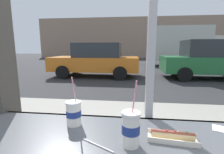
% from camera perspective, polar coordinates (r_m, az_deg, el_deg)
% --- Properties ---
extents(ground_plane, '(60.00, 60.00, 0.00)m').
position_cam_1_polar(ground_plane, '(9.16, 7.41, 0.80)').
color(ground_plane, '#2D2D30').
extents(sidewalk_strip, '(16.00, 2.80, 0.12)m').
position_cam_1_polar(sidewalk_strip, '(3.00, 8.78, -18.15)').
color(sidewalk_strip, '#9E998E').
rests_on(sidewalk_strip, ground).
extents(building_facade_far, '(28.00, 1.20, 5.75)m').
position_cam_1_polar(building_facade_far, '(24.82, 7.18, 13.31)').
color(building_facade_far, gray).
rests_on(building_facade_far, ground).
extents(soda_cup_left, '(0.10, 0.10, 0.31)m').
position_cam_1_polar(soda_cup_left, '(1.07, -13.16, -12.02)').
color(soda_cup_left, white).
rests_on(soda_cup_left, window_counter).
extents(soda_cup_right, '(0.09, 0.09, 0.33)m').
position_cam_1_polar(soda_cup_right, '(0.84, 6.53, -17.29)').
color(soda_cup_right, silver).
rests_on(soda_cup_right, window_counter).
extents(hotdog_tray_near, '(0.26, 0.13, 0.05)m').
position_cam_1_polar(hotdog_tray_near, '(0.96, 20.22, -18.69)').
color(hotdog_tray_near, beige).
rests_on(hotdog_tray_near, window_counter).
extents(loose_straw, '(0.17, 0.10, 0.01)m').
position_cam_1_polar(loose_straw, '(0.87, -4.93, -22.58)').
color(loose_straw, white).
rests_on(loose_straw, window_counter).
extents(napkin_wrapper, '(0.15, 0.13, 0.00)m').
position_cam_1_polar(napkin_wrapper, '(1.21, 34.40, -14.85)').
color(napkin_wrapper, white).
rests_on(napkin_wrapper, window_counter).
extents(parked_car_orange, '(4.43, 2.03, 1.70)m').
position_cam_1_polar(parked_car_orange, '(8.55, -5.65, 6.00)').
color(parked_car_orange, orange).
rests_on(parked_car_orange, ground).
extents(parked_car_green, '(4.30, 2.03, 1.83)m').
position_cam_1_polar(parked_car_green, '(9.11, 30.49, 5.22)').
color(parked_car_green, '#236B38').
rests_on(parked_car_green, ground).
extents(box_truck, '(6.28, 2.44, 3.09)m').
position_cam_1_polar(box_truck, '(14.62, 24.42, 9.99)').
color(box_truck, beige).
rests_on(box_truck, ground).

